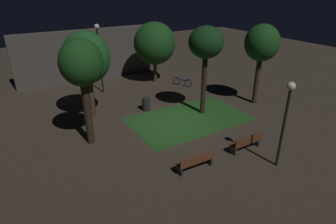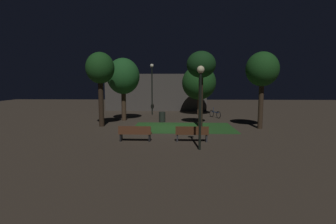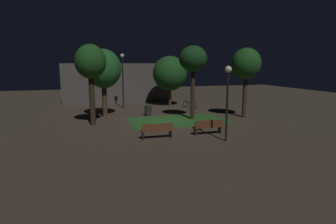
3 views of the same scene
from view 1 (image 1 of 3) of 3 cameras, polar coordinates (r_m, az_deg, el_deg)
The scene contains 14 objects.
ground_plane at distance 16.81m, azimuth 1.21°, elevation -2.54°, with size 60.00×60.00×0.00m, color #3D3328.
grass_lawn at distance 17.55m, azimuth 4.31°, elevation -1.37°, with size 7.23×4.48×0.01m, color #23511E.
bench_back_row at distance 12.77m, azimuth 5.64°, elevation -9.77°, with size 1.81×0.53×0.88m.
bench_near_trees at distance 14.62m, azimuth 15.62°, elevation -5.85°, with size 1.80×0.49×0.88m.
tree_back_right at distance 19.65m, azimuth 18.43°, elevation 12.90°, with size 2.24×2.24×5.36m.
tree_left_canopy at distance 23.52m, azimuth -2.73°, elevation 13.64°, with size 3.37×3.37×4.92m.
tree_tall_center at distance 13.96m, azimuth -17.09°, elevation 9.04°, with size 2.06×2.06×5.44m.
tree_right_canopy at distance 17.13m, azimuth -16.18°, elevation 10.37°, with size 2.75×2.75×5.29m.
tree_lawn_side at distance 17.11m, azimuth 7.68°, elevation 13.40°, with size 2.08×2.08×5.48m.
lamp_post_plaza_east at distance 12.90m, azimuth 22.83°, elevation 0.36°, with size 0.36×0.36×4.04m.
lamp_post_plaza_west at distance 21.50m, azimuth -13.79°, elevation 12.45°, with size 0.36×0.36×5.07m.
trash_bin at distance 18.57m, azimuth -4.44°, elevation 1.57°, with size 0.53×0.53×0.85m, color black.
bicycle at distance 23.15m, azimuth 2.89°, elevation 6.12°, with size 0.84×1.58×0.93m.
building_wall_backdrop at distance 25.31m, azimuth -16.07°, elevation 10.96°, with size 11.59×0.80×4.20m, color #4C4742.
Camera 1 is at (-8.07, -12.59, 7.66)m, focal length 30.18 mm.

